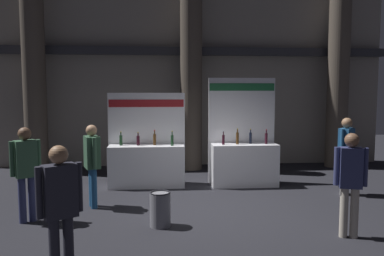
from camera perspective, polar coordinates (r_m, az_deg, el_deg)
name	(u,v)px	position (r m, az deg, el deg)	size (l,w,h in m)	color
ground_plane	(208,211)	(7.49, 2.44, -12.07)	(24.00, 24.00, 0.00)	black
hall_colonnade	(190,66)	(11.70, -0.34, 9.11)	(11.88, 1.18, 6.23)	gray
exhibitor_booth_0	(147,162)	(9.29, -6.69, -4.97)	(1.86, 0.66, 2.21)	white
exhibitor_booth_1	(244,159)	(9.40, 7.62, -4.57)	(1.64, 0.66, 2.58)	white
trash_bin	(160,209)	(6.61, -4.71, -11.82)	(0.35, 0.35, 0.59)	slate
visitor_1	(60,203)	(4.82, -18.86, -10.40)	(0.47, 0.38, 1.64)	#23232D
visitor_2	(26,166)	(7.21, -23.27, -5.21)	(0.44, 0.39, 1.64)	navy
visitor_3	(92,158)	(7.72, -14.49, -4.33)	(0.38, 0.53, 1.61)	navy
visitor_4	(346,150)	(9.03, 21.73, -3.00)	(0.39, 0.38, 1.69)	silver
visitor_5	(350,178)	(6.42, 22.30, -6.77)	(0.48, 0.29, 1.62)	#ADA393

